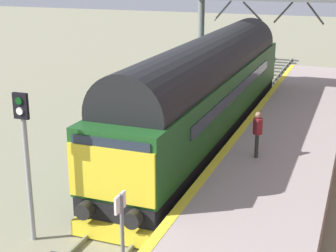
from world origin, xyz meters
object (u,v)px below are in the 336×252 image
at_px(diesel_locomotive, 208,87).
at_px(platform_number_sign, 122,228).
at_px(signal_post_near, 26,151).
at_px(waiting_passenger, 258,130).

distance_m(diesel_locomotive, platform_number_sign, 12.67).
relative_size(signal_post_near, platform_number_sign, 2.00).
height_order(diesel_locomotive, signal_post_near, diesel_locomotive).
relative_size(platform_number_sign, waiting_passenger, 1.32).
distance_m(platform_number_sign, waiting_passenger, 8.88).
relative_size(signal_post_near, waiting_passenger, 2.65).
height_order(diesel_locomotive, platform_number_sign, diesel_locomotive).
xyz_separation_m(platform_number_sign, waiting_passenger, (1.03, 8.80, -0.44)).
bearing_deg(diesel_locomotive, waiting_passenger, -51.60).
bearing_deg(signal_post_near, platform_number_sign, -31.35).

